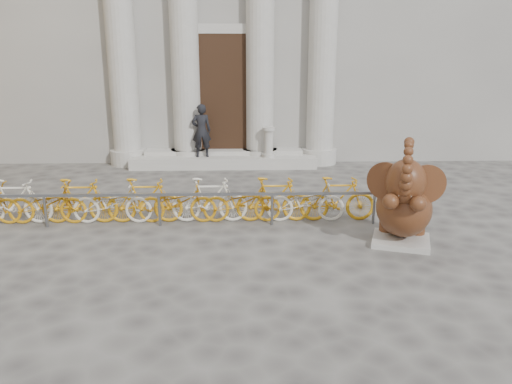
{
  "coord_description": "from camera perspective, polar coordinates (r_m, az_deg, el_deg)",
  "views": [
    {
      "loc": [
        0.59,
        -6.71,
        3.59
      ],
      "look_at": [
        0.85,
        2.25,
        1.1
      ],
      "focal_mm": 35.0,
      "sensor_mm": 36.0,
      "label": 1
    }
  ],
  "objects": [
    {
      "name": "ground",
      "position": [
        7.63,
        -6.03,
        -12.63
      ],
      "size": [
        80.0,
        80.0,
        0.0
      ],
      "primitive_type": "plane",
      "color": "#474442",
      "rests_on": "ground"
    },
    {
      "name": "entrance_steps",
      "position": [
        16.47,
        -3.69,
        3.57
      ],
      "size": [
        6.0,
        1.2,
        0.36
      ],
      "primitive_type": "cube",
      "color": "#A8A59E",
      "rests_on": "ground"
    },
    {
      "name": "elephant_statue",
      "position": [
        9.96,
        16.53,
        -1.52
      ],
      "size": [
        1.43,
        1.7,
        2.15
      ],
      "rotation": [
        0.0,
        0.0,
        -0.32
      ],
      "color": "#A8A59E",
      "rests_on": "ground"
    },
    {
      "name": "bike_rack",
      "position": [
        11.08,
        -10.89,
        -0.95
      ],
      "size": [
        9.67,
        0.53,
        1.0
      ],
      "color": "slate",
      "rests_on": "ground"
    },
    {
      "name": "pedestrian",
      "position": [
        16.17,
        -6.26,
        6.99
      ],
      "size": [
        0.67,
        0.5,
        1.7
      ],
      "primitive_type": "imported",
      "rotation": [
        0.0,
        0.0,
        3.29
      ],
      "color": "black",
      "rests_on": "entrance_steps"
    },
    {
      "name": "balustrade_post",
      "position": [
        16.07,
        1.45,
        5.56
      ],
      "size": [
        0.39,
        0.39,
        0.96
      ],
      "color": "#A8A59E",
      "rests_on": "entrance_steps"
    }
  ]
}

